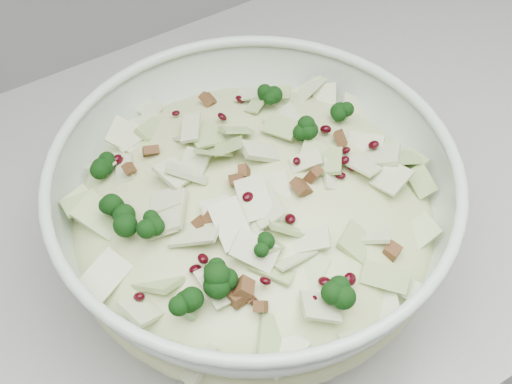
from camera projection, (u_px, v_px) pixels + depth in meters
mixing_bowl at (254, 218)px, 0.62m from camera, size 0.43×0.43×0.14m
salad at (254, 202)px, 0.61m from camera, size 0.44×0.44×0.14m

